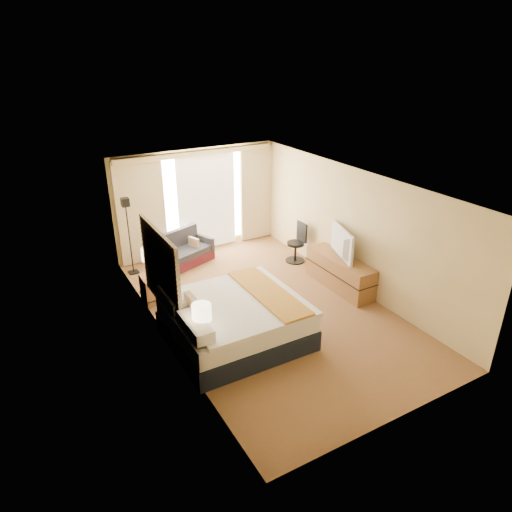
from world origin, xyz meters
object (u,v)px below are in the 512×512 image
nightstand_left (202,352)px  desk_chair (297,244)px  loveseat (185,253)px  lamp_left (202,313)px  media_dresser (340,273)px  nightstand_right (154,288)px  bed (235,320)px  television (337,243)px  floor_lamp (127,221)px  lamp_right (149,255)px

nightstand_left → desk_chair: (3.67, 2.64, 0.16)m
loveseat → lamp_left: bearing=-127.9°
lamp_left → loveseat: bearing=72.8°
desk_chair → lamp_left: (-3.67, -2.71, 0.62)m
nightstand_left → media_dresser: bearing=15.8°
nightstand_right → desk_chair: bearing=2.2°
media_dresser → desk_chair: size_ratio=1.85×
bed → television: (2.84, 0.76, 0.62)m
nightstand_right → floor_lamp: 1.78m
floor_lamp → desk_chair: bearing=-19.7°
nightstand_left → floor_lamp: size_ratio=0.30×
nightstand_left → lamp_left: 0.78m
television → lamp_right: bearing=88.2°
desk_chair → lamp_left: 4.60m
nightstand_left → loveseat: size_ratio=0.38×
bed → lamp_right: lamp_right is taller
nightstand_right → television: (3.65, -1.34, 0.75)m
nightstand_right → media_dresser: bearing=-21.4°
lamp_right → television: television is taller
lamp_left → lamp_right: (-0.03, 2.56, -0.01)m
desk_chair → lamp_left: lamp_left is taller
loveseat → floor_lamp: (-1.26, 0.08, 1.02)m
floor_lamp → television: floor_lamp is taller
television → nightstand_right: bearing=88.0°
desk_chair → lamp_left: size_ratio=1.50×
desk_chair → bed: bearing=-141.9°
nightstand_left → lamp_right: bearing=90.6°
media_dresser → television: bearing=115.4°
lamp_right → nightstand_right: bearing=11.9°
bed → floor_lamp: floor_lamp is taller
nightstand_right → lamp_right: 0.76m
loveseat → media_dresser: bearing=-69.7°
bed → lamp_right: size_ratio=3.59×
loveseat → lamp_right: 2.03m
lamp_left → desk_chair: bearing=36.5°
nightstand_right → media_dresser: media_dresser is taller
floor_lamp → television: size_ratio=1.61×
nightstand_right → lamp_right: size_ratio=0.87×
loveseat → lamp_right: bearing=-152.9°
media_dresser → floor_lamp: 4.83m
nightstand_left → television: bearing=17.6°
nightstand_left → floor_lamp: floor_lamp is taller
media_dresser → bed: bed is taller
media_dresser → nightstand_right: bearing=158.6°
nightstand_left → lamp_right: (-0.03, 2.49, 0.76)m
loveseat → television: 3.72m
lamp_left → lamp_right: lamp_left is taller
nightstand_left → desk_chair: desk_chair is taller
media_dresser → desk_chair: (-0.03, 1.59, 0.08)m
bed → floor_lamp: (-0.84, 3.57, 0.88)m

